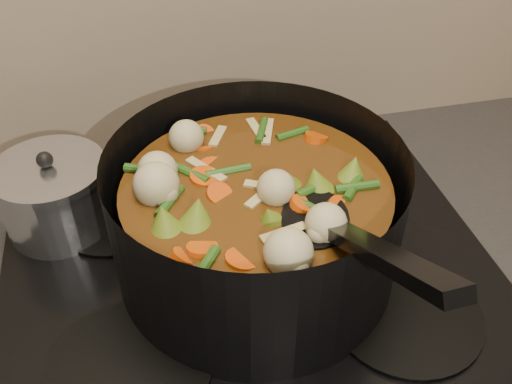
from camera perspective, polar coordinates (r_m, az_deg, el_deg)
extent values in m
cube|color=black|center=(0.78, -0.80, -9.04)|extent=(2.64, 0.64, 0.05)
cube|color=black|center=(0.75, -0.83, -7.28)|extent=(0.62, 0.54, 0.02)
cylinder|color=black|center=(0.65, -12.61, -16.82)|extent=(0.18, 0.18, 0.01)
cylinder|color=black|center=(0.70, 14.68, -11.66)|extent=(0.18, 0.18, 0.01)
cylinder|color=black|center=(0.83, -13.69, -1.92)|extent=(0.18, 0.18, 0.01)
cylinder|color=black|center=(0.87, 7.61, 1.25)|extent=(0.18, 0.18, 0.01)
cylinder|color=black|center=(0.68, 0.00, -2.32)|extent=(0.38, 0.38, 0.17)
cylinder|color=black|center=(0.73, 0.00, -6.95)|extent=(0.34, 0.34, 0.01)
cylinder|color=#4D2A0D|center=(0.69, 0.00, -3.20)|extent=(0.31, 0.31, 0.12)
cylinder|color=#E7530A|center=(0.66, 3.87, 0.95)|extent=(0.03, 0.04, 0.03)
cylinder|color=#E7530A|center=(0.71, 2.56, 4.21)|extent=(0.05, 0.05, 0.03)
cylinder|color=#E7530A|center=(0.73, -4.78, 5.35)|extent=(0.05, 0.05, 0.03)
cylinder|color=#E7530A|center=(0.66, -5.54, 0.67)|extent=(0.04, 0.04, 0.03)
cylinder|color=#E7530A|center=(0.60, -6.31, -4.20)|extent=(0.04, 0.04, 0.03)
cylinder|color=#E7530A|center=(0.62, 0.95, -2.25)|extent=(0.05, 0.05, 0.03)
cylinder|color=#E7530A|center=(0.63, 6.85, -1.48)|extent=(0.04, 0.04, 0.03)
cylinder|color=#E7530A|center=(0.71, 8.26, 3.46)|extent=(0.04, 0.04, 0.03)
cylinder|color=#E7530A|center=(0.70, 0.48, 3.65)|extent=(0.05, 0.05, 0.03)
cylinder|color=#E7530A|center=(0.71, -6.09, 3.75)|extent=(0.05, 0.05, 0.03)
cylinder|color=#E7530A|center=(0.64, -3.98, -0.19)|extent=(0.04, 0.03, 0.03)
sphere|color=#CAC08F|center=(0.66, 6.12, 2.31)|extent=(0.05, 0.05, 0.05)
sphere|color=#CAC08F|center=(0.70, -0.46, 5.07)|extent=(0.05, 0.05, 0.05)
sphere|color=#CAC08F|center=(0.65, -6.35, 1.72)|extent=(0.05, 0.05, 0.05)
sphere|color=#CAC08F|center=(0.59, -1.60, -2.80)|extent=(0.05, 0.05, 0.05)
sphere|color=#CAC08F|center=(0.62, 6.14, -0.10)|extent=(0.05, 0.05, 0.05)
sphere|color=#CAC08F|center=(0.69, 3.06, 4.59)|extent=(0.05, 0.05, 0.05)
cone|color=olive|center=(0.59, -6.00, -3.62)|extent=(0.05, 0.05, 0.04)
cone|color=olive|center=(0.59, 5.36, -3.97)|extent=(0.05, 0.05, 0.04)
cone|color=olive|center=(0.67, 8.04, 2.48)|extent=(0.05, 0.05, 0.04)
cone|color=olive|center=(0.72, 0.13, 5.86)|extent=(0.05, 0.05, 0.04)
cone|color=olive|center=(0.68, -7.93, 2.64)|extent=(0.05, 0.05, 0.04)
cone|color=olive|center=(0.59, -5.61, -3.84)|extent=(0.05, 0.05, 0.04)
cone|color=olive|center=(0.59, 5.76, -3.76)|extent=(0.05, 0.05, 0.04)
cylinder|color=#2E581A|center=(0.68, 1.89, 3.31)|extent=(0.01, 0.05, 0.01)
cylinder|color=#2E581A|center=(0.73, -4.01, 6.03)|extent=(0.04, 0.04, 0.01)
cylinder|color=#2E581A|center=(0.67, -8.02, 2.00)|extent=(0.05, 0.02, 0.01)
cylinder|color=#2E581A|center=(0.61, -5.46, -1.84)|extent=(0.03, 0.05, 0.01)
cylinder|color=#2E581A|center=(0.61, -0.06, -2.26)|extent=(0.03, 0.05, 0.01)
cylinder|color=#2E581A|center=(0.60, 8.77, -3.68)|extent=(0.05, 0.02, 0.01)
cylinder|color=#2E581A|center=(0.67, 8.09, 1.87)|extent=(0.04, 0.04, 0.01)
cylinder|color=#2E581A|center=(0.70, 2.78, 4.22)|extent=(0.01, 0.05, 0.01)
cylinder|color=#2E581A|center=(0.68, -1.79, 3.34)|extent=(0.04, 0.04, 0.01)
cylinder|color=#2E581A|center=(0.68, -9.65, 2.41)|extent=(0.05, 0.02, 0.01)
cylinder|color=#2E581A|center=(0.61, -7.30, -2.53)|extent=(0.03, 0.05, 0.01)
cylinder|color=#2E581A|center=(0.59, -0.29, -3.67)|extent=(0.03, 0.05, 0.01)
cube|color=tan|center=(0.68, -6.73, 2.45)|extent=(0.05, 0.01, 0.00)
cube|color=tan|center=(0.60, -5.12, -3.18)|extent=(0.02, 0.05, 0.00)
cube|color=tan|center=(0.60, 4.56, -3.47)|extent=(0.05, 0.04, 0.00)
cube|color=tan|center=(0.67, 6.99, 2.08)|extent=(0.04, 0.04, 0.00)
cube|color=tan|center=(0.72, 0.12, 5.07)|extent=(0.03, 0.05, 0.00)
cube|color=tan|center=(0.67, -6.90, 2.22)|extent=(0.05, 0.02, 0.00)
cube|color=tan|center=(0.60, -4.78, -3.36)|extent=(0.01, 0.05, 0.00)
ellipsoid|color=black|center=(0.61, 5.92, -2.76)|extent=(0.10, 0.11, 0.01)
cube|color=black|center=(0.50, 12.37, -6.13)|extent=(0.04, 0.21, 0.13)
cylinder|color=silver|center=(0.81, -19.36, -0.69)|extent=(0.14, 0.14, 0.09)
cylinder|color=silver|center=(0.78, -20.13, 2.10)|extent=(0.15, 0.15, 0.01)
sphere|color=black|center=(0.77, -20.39, 3.04)|extent=(0.02, 0.02, 0.02)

